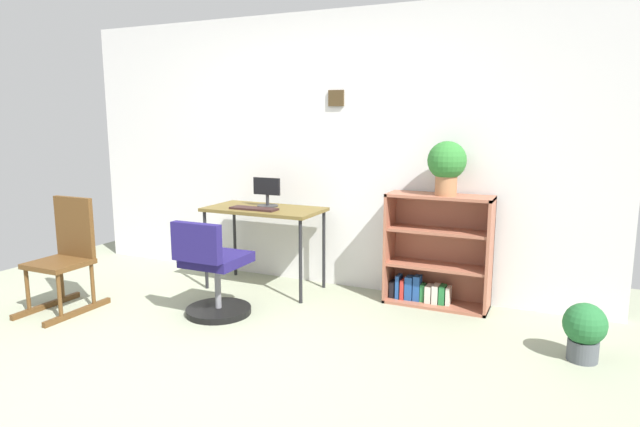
% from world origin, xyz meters
% --- Properties ---
extents(ground_plane, '(6.24, 6.24, 0.00)m').
position_xyz_m(ground_plane, '(0.00, 0.00, 0.00)').
color(ground_plane, gray).
extents(wall_back, '(5.20, 0.12, 2.49)m').
position_xyz_m(wall_back, '(0.00, 2.15, 1.25)').
color(wall_back, silver).
rests_on(wall_back, ground_plane).
extents(desk, '(1.05, 0.55, 0.75)m').
position_xyz_m(desk, '(-0.37, 1.72, 0.69)').
color(desk, brown).
rests_on(desk, ground_plane).
extents(monitor, '(0.27, 0.19, 0.27)m').
position_xyz_m(monitor, '(-0.38, 1.80, 0.88)').
color(monitor, '#262628').
rests_on(monitor, desk).
extents(keyboard, '(0.44, 0.14, 0.02)m').
position_xyz_m(keyboard, '(-0.40, 1.60, 0.76)').
color(keyboard, black).
rests_on(keyboard, desk).
extents(office_chair, '(0.52, 0.55, 0.79)m').
position_xyz_m(office_chair, '(-0.37, 0.92, 0.34)').
color(office_chair, black).
rests_on(office_chair, ground_plane).
extents(rocking_chair, '(0.42, 0.64, 0.92)m').
position_xyz_m(rocking_chair, '(-1.56, 0.57, 0.46)').
color(rocking_chair, '#533518').
rests_on(rocking_chair, ground_plane).
extents(bookshelf_low, '(0.86, 0.30, 0.94)m').
position_xyz_m(bookshelf_low, '(1.15, 1.96, 0.43)').
color(bookshelf_low, '#975741').
rests_on(bookshelf_low, ground_plane).
extents(potted_plant_on_shelf, '(0.31, 0.31, 0.44)m').
position_xyz_m(potted_plant_on_shelf, '(1.22, 1.90, 1.19)').
color(potted_plant_on_shelf, '#9E6642').
rests_on(potted_plant_on_shelf, bookshelf_low).
extents(potted_plant_floor, '(0.27, 0.27, 0.38)m').
position_xyz_m(potted_plant_floor, '(2.28, 1.26, 0.21)').
color(potted_plant_floor, '#474C51').
rests_on(potted_plant_floor, ground_plane).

